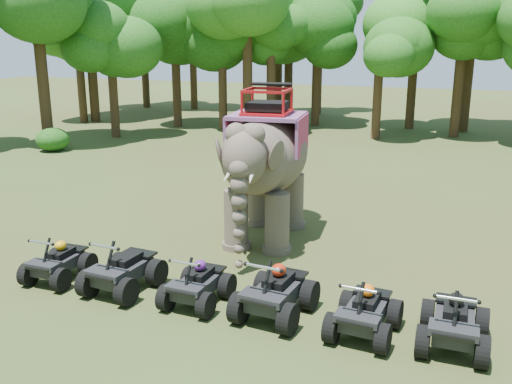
# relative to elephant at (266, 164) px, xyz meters

# --- Properties ---
(ground) EXTENTS (110.00, 110.00, 0.00)m
(ground) POSITION_rel_elephant_xyz_m (0.42, -3.17, -2.18)
(ground) COLOR #47381E
(ground) RESTS_ON ground
(elephant) EXTENTS (2.80, 5.40, 4.37)m
(elephant) POSITION_rel_elephant_xyz_m (0.00, 0.00, 0.00)
(elephant) COLOR brown
(elephant) RESTS_ON ground
(atv_0) EXTENTS (1.14, 1.57, 1.16)m
(atv_0) POSITION_rel_elephant_xyz_m (-3.65, -4.58, -1.60)
(atv_0) COLOR black
(atv_0) RESTS_ON ground
(atv_1) EXTENTS (1.43, 1.87, 1.32)m
(atv_1) POSITION_rel_elephant_xyz_m (-1.86, -4.57, -1.52)
(atv_1) COLOR black
(atv_1) RESTS_ON ground
(atv_2) EXTENTS (1.24, 1.65, 1.19)m
(atv_2) POSITION_rel_elephant_xyz_m (0.03, -4.58, -1.59)
(atv_2) COLOR black
(atv_2) RESTS_ON ground
(atv_3) EXTENTS (1.52, 1.96, 1.36)m
(atv_3) POSITION_rel_elephant_xyz_m (1.79, -4.52, -1.50)
(atv_3) COLOR black
(atv_3) RESTS_ON ground
(atv_4) EXTENTS (1.34, 1.76, 1.23)m
(atv_4) POSITION_rel_elephant_xyz_m (3.67, -4.66, -1.57)
(atv_4) COLOR black
(atv_4) RESTS_ON ground
(atv_5) EXTENTS (1.27, 1.73, 1.28)m
(atv_5) POSITION_rel_elephant_xyz_m (5.32, -4.53, -1.54)
(atv_5) COLOR black
(atv_5) RESTS_ON ground
(tree_0) EXTENTS (4.72, 4.72, 6.75)m
(tree_0) POSITION_rel_elephant_xyz_m (0.42, 17.66, 1.19)
(tree_0) COLOR #195114
(tree_0) RESTS_ON ground
(tree_1) EXTENTS (5.72, 5.72, 8.17)m
(tree_1) POSITION_rel_elephant_xyz_m (4.59, 19.81, 1.90)
(tree_1) COLOR #195114
(tree_1) RESTS_ON ground
(tree_27) EXTENTS (6.76, 6.76, 9.65)m
(tree_27) POSITION_rel_elephant_xyz_m (-15.69, 9.60, 2.64)
(tree_27) COLOR #195114
(tree_27) RESTS_ON ground
(tree_28) EXTENTS (4.66, 4.66, 6.66)m
(tree_28) POSITION_rel_elephant_xyz_m (-13.72, 12.97, 1.15)
(tree_28) COLOR #195114
(tree_28) RESTS_ON ground
(tree_29) EXTENTS (5.66, 5.66, 8.09)m
(tree_29) POSITION_rel_elephant_xyz_m (-12.27, 17.82, 1.86)
(tree_29) COLOR #195114
(tree_29) RESTS_ON ground
(tree_30) EXTENTS (6.48, 6.48, 9.26)m
(tree_30) POSITION_rel_elephant_xyz_m (-7.22, 17.27, 2.45)
(tree_30) COLOR #195114
(tree_30) RESTS_ON ground
(tree_31) EXTENTS (5.44, 5.44, 7.77)m
(tree_31) POSITION_rel_elephant_xyz_m (-4.03, 21.23, 1.70)
(tree_31) COLOR #195114
(tree_31) RESTS_ON ground
(tree_33) EXTENTS (5.17, 5.17, 7.39)m
(tree_33) POSITION_rel_elephant_xyz_m (-9.03, 17.73, 1.51)
(tree_33) COLOR #195114
(tree_33) RESTS_ON ground
(tree_34) EXTENTS (6.23, 6.23, 8.90)m
(tree_34) POSITION_rel_elephant_xyz_m (-7.89, 25.20, 2.27)
(tree_34) COLOR #195114
(tree_34) RESTS_ON ground
(tree_35) EXTENTS (5.76, 5.76, 8.23)m
(tree_35) POSITION_rel_elephant_xyz_m (1.85, 22.12, 1.93)
(tree_35) COLOR #195114
(tree_35) RESTS_ON ground
(tree_38) EXTENTS (6.31, 6.31, 9.02)m
(tree_38) POSITION_rel_elephant_xyz_m (-6.49, 23.16, 2.32)
(tree_38) COLOR #195114
(tree_38) RESTS_ON ground
(tree_39) EXTENTS (5.20, 5.20, 7.43)m
(tree_39) POSITION_rel_elephant_xyz_m (-6.06, 18.17, 1.53)
(tree_39) COLOR #195114
(tree_39) RESTS_ON ground
(tree_40) EXTENTS (5.68, 5.68, 8.11)m
(tree_40) POSITION_rel_elephant_xyz_m (-15.21, 26.19, 1.87)
(tree_40) COLOR #195114
(tree_40) RESTS_ON ground
(tree_41) EXTENTS (7.57, 7.57, 10.82)m
(tree_41) POSITION_rel_elephant_xyz_m (5.04, 21.97, 3.23)
(tree_41) COLOR #195114
(tree_41) RESTS_ON ground
(tree_42) EXTENTS (7.63, 7.63, 10.90)m
(tree_42) POSITION_rel_elephant_xyz_m (-18.61, 17.87, 3.27)
(tree_42) COLOR #195114
(tree_42) RESTS_ON ground
(tree_43) EXTENTS (6.27, 6.27, 8.95)m
(tree_43) POSITION_rel_elephant_xyz_m (-19.34, 25.83, 2.29)
(tree_43) COLOR #195114
(tree_43) RESTS_ON ground
(tree_44) EXTENTS (6.19, 6.19, 8.84)m
(tree_44) POSITION_rel_elephant_xyz_m (-5.31, 26.79, 2.24)
(tree_44) COLOR #195114
(tree_44) RESTS_ON ground
(tree_45) EXTENTS (5.47, 5.47, 7.81)m
(tree_45) POSITION_rel_elephant_xyz_m (-19.05, 17.19, 1.72)
(tree_45) COLOR #195114
(tree_45) RESTS_ON ground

